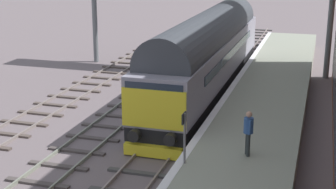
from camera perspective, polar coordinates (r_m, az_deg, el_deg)
ground_plane at (r=24.37m, az=1.52°, el=-3.29°), size 140.00×140.00×0.00m
track_main at (r=24.35m, az=1.52°, el=-3.17°), size 2.50×60.00×0.15m
track_adjacent_west at (r=25.35m, az=-5.48°, el=-2.44°), size 2.50×60.00×0.15m
track_adjacent_far_west at (r=27.06m, az=-13.28°, el=-1.60°), size 2.50×60.00×0.15m
station_platform at (r=23.56m, az=10.00°, el=-2.96°), size 4.00×44.00×1.01m
diesel_locomotive at (r=28.85m, az=4.50°, el=4.90°), size 2.74×19.69×4.68m
platform_number_sign at (r=17.22m, az=1.84°, el=-3.98°), size 0.10×0.44×1.80m
waiting_passenger at (r=18.13m, az=8.98°, el=-3.85°), size 0.44×0.48×1.64m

